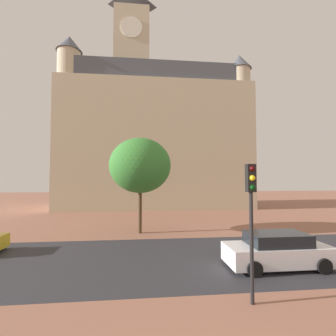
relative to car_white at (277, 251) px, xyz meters
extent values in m
plane|color=#93604C|center=(-4.18, 2.03, -0.73)|extent=(120.00, 120.00, 0.00)
cube|color=#2D2D33|center=(-4.18, 1.71, -0.73)|extent=(120.00, 7.76, 0.00)
cube|color=beige|center=(-4.15, 23.95, 7.55)|extent=(25.22, 10.06, 16.57)
cube|color=#4C515B|center=(-4.15, 23.95, 17.03)|extent=(23.20, 9.25, 2.40)
cube|color=beige|center=(-7.59, 23.95, 13.09)|extent=(4.81, 4.81, 27.64)
cylinder|color=silver|center=(-7.59, 21.49, 23.54)|extent=(2.88, 0.15, 2.88)
cylinder|color=beige|center=(-15.27, 20.42, 9.21)|extent=(2.80, 2.80, 19.89)
cone|color=#4C515B|center=(-15.27, 20.42, 20.16)|extent=(3.20, 3.20, 2.00)
cylinder|color=beige|center=(6.96, 20.42, 8.60)|extent=(2.80, 2.80, 18.67)
cone|color=#4C515B|center=(6.96, 20.42, 18.94)|extent=(3.20, 3.20, 2.00)
cube|color=silver|center=(0.00, 0.00, -0.15)|extent=(4.57, 1.83, 0.82)
cube|color=black|center=(0.00, 0.00, 0.53)|extent=(2.56, 1.61, 0.54)
cylinder|color=black|center=(1.51, 0.92, -0.41)|extent=(0.64, 0.22, 0.64)
cylinder|color=black|center=(1.51, -0.92, -0.41)|extent=(0.64, 0.22, 0.64)
cylinder|color=black|center=(-1.51, 0.92, -0.41)|extent=(0.64, 0.22, 0.64)
cylinder|color=black|center=(-1.51, -0.92, -0.41)|extent=(0.64, 0.22, 0.64)
cylinder|color=black|center=(-2.53, -2.89, 1.03)|extent=(0.12, 0.12, 3.53)
cube|color=black|center=(-2.53, -2.89, 3.24)|extent=(0.28, 0.24, 0.90)
sphere|color=#390606|center=(-2.53, -3.02, 3.54)|extent=(0.18, 0.18, 0.18)
sphere|color=yellow|center=(-2.53, -3.02, 3.24)|extent=(0.18, 0.18, 0.18)
sphere|color=#06330C|center=(-2.53, -3.02, 2.94)|extent=(0.18, 0.18, 0.18)
cylinder|color=#4C3823|center=(-6.18, 7.42, 0.83)|extent=(0.26, 0.26, 3.12)
ellipsoid|color=#387F33|center=(-6.18, 7.42, 4.18)|extent=(4.49, 4.49, 4.04)
camera|label=1|loc=(-6.00, -10.33, 3.23)|focal=25.75mm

